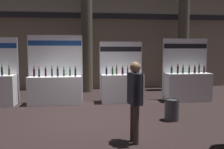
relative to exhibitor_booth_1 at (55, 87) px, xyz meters
The scene contains 7 objects.
ground_plane 2.31m from the exhibitor_booth_1, 58.31° to the right, with size 29.17×29.17×0.00m, color black.
hall_colonnade 4.29m from the exhibitor_booth_1, 70.13° to the left, with size 14.58×1.39×6.41m.
exhibitor_booth_1 is the anchor object (origin of this frame).
exhibitor_booth_2 2.41m from the exhibitor_booth_1, ahead, with size 1.60×0.66×2.22m.
exhibitor_booth_3 4.90m from the exhibitor_booth_1, ahead, with size 1.76×0.66×2.35m.
trash_bin 4.17m from the exhibitor_booth_1, 35.33° to the right, with size 0.38×0.38×0.59m.
visitor_0 4.36m from the exhibitor_booth_1, 62.00° to the right, with size 0.27×0.51×1.70m.
Camera 1 is at (-0.17, -6.68, 1.95)m, focal length 38.40 mm.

